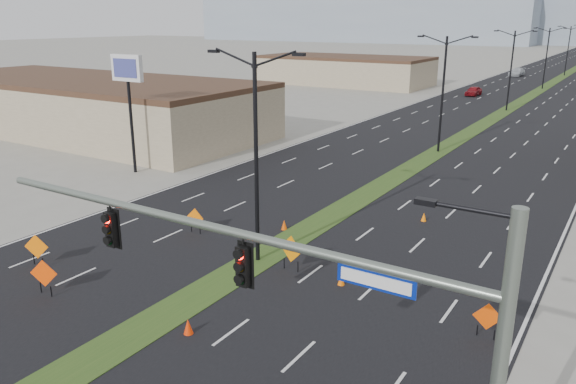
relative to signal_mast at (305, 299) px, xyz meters
The scene contains 24 objects.
road_surface 98.49m from the signal_mast, 94.99° to the left, with size 25.00×400.00×0.02m, color black.
median_strip 98.49m from the signal_mast, 94.99° to the left, with size 2.00×400.00×0.04m, color #264719.
building_sw_near 51.83m from the signal_mast, 147.26° to the left, with size 40.00×16.00×5.00m, color tan.
building_sw_far 92.41m from the signal_mast, 116.04° to the left, with size 30.00×14.00×4.50m, color tan.
mesa_west 306.35m from the signal_mast, 114.82° to the left, with size 180.00×50.00×22.00m, color #8492A4.
mesa_backdrop 320.53m from the signal_mast, 96.91° to the left, with size 140.00×50.00×32.00m, color #8492A4.
signal_mast is the anchor object (origin of this frame).
streetlight_0 13.18m from the signal_mast, 130.54° to the left, with size 5.15×0.24×10.02m.
streetlight_1 38.96m from the signal_mast, 102.69° to the left, with size 5.15×0.24×10.02m.
streetlight_2 66.56m from the signal_mast, 97.39° to the left, with size 5.15×0.24×10.02m.
streetlight_3 94.39m from the signal_mast, 95.20° to the left, with size 5.15×0.24×10.02m.
streetlight_4 122.30m from the signal_mast, 94.01° to the left, with size 5.15×0.24×10.02m.
car_left 80.42m from the signal_mast, 101.58° to the left, with size 1.68×4.17×1.42m, color maroon.
car_far 116.49m from the signal_mast, 98.29° to the left, with size 2.28×5.60×1.63m, color silver.
construction_sign_0 14.84m from the signal_mast, behind, with size 1.13×0.54×1.63m.
construction_sign_1 17.93m from the signal_mast, 167.36° to the left, with size 1.11×0.53×1.60m.
construction_sign_2 18.04m from the signal_mast, 140.57° to the left, with size 1.08×0.14×1.44m.
construction_sign_3 12.44m from the signal_mast, 123.56° to the left, with size 1.30×0.30×1.75m.
construction_sign_4 9.99m from the signal_mast, 73.04° to the left, with size 1.04×0.30×1.42m.
cone_0 8.75m from the signal_mast, 155.91° to the left, with size 0.37×0.37×0.62m, color #EC2F04.
cone_1 11.45m from the signal_mast, 111.50° to the left, with size 0.33×0.33×0.55m, color #F66505.
cone_2 20.60m from the signal_mast, 100.14° to the left, with size 0.32×0.32×0.53m, color orange.
cone_3 17.79m from the signal_mast, 124.34° to the left, with size 0.35×0.35×0.58m, color #DD4A04.
pole_sign_west 32.27m from the signal_mast, 144.71° to the left, with size 2.91×0.43×8.90m.
Camera 1 is at (14.81, -8.69, 11.36)m, focal length 35.00 mm.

